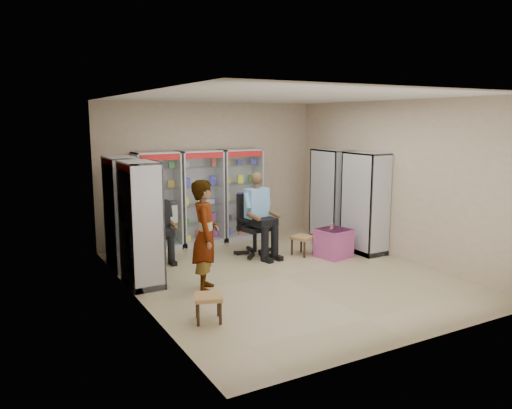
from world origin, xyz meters
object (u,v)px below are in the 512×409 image
cabinet_left_far (123,213)px  cabinet_left_near (141,224)px  cabinet_back_mid (201,198)px  standing_man (205,236)px  pink_trunk (334,243)px  cabinet_back_left (158,201)px  cabinet_right_near (365,203)px  cabinet_back_right (241,194)px  seated_shopkeeper (256,217)px  wooden_chair (158,235)px  woven_stool_a (303,246)px  woven_stool_b (208,308)px  office_chair (255,225)px  cabinet_right_far (331,196)px

cabinet_left_far → cabinet_left_near: (0.00, -1.10, 0.00)m
cabinet_back_mid → standing_man: 2.98m
pink_trunk → cabinet_back_mid: bearing=129.5°
cabinet_back_left → cabinet_right_near: size_ratio=1.00×
cabinet_back_right → seated_shopkeeper: bearing=-105.5°
wooden_chair → seated_shopkeeper: bearing=-21.1°
seated_shopkeeper → standing_man: size_ratio=0.89×
seated_shopkeeper → woven_stool_a: 1.09m
cabinet_left_far → woven_stool_b: bearing=6.3°
office_chair → woven_stool_a: (0.83, -0.46, -0.42)m
cabinet_right_near → pink_trunk: cabinet_right_near is taller
standing_man → cabinet_back_right: bearing=-12.5°
cabinet_back_left → cabinet_left_far: size_ratio=1.00×
office_chair → cabinet_right_near: bearing=-32.8°
cabinet_right_near → standing_man: size_ratio=1.15×
wooden_chair → standing_man: bearing=-86.9°
cabinet_left_far → pink_trunk: (3.71, -1.29, -0.72)m
office_chair → pink_trunk: 1.57m
cabinet_back_right → woven_stool_b: (-2.50, -3.92, -0.82)m
office_chair → woven_stool_b: (-2.11, -2.56, -0.43)m
cabinet_left_far → seated_shopkeeper: size_ratio=1.29×
cabinet_back_left → standing_man: size_ratio=1.15×
pink_trunk → standing_man: standing_man is taller
cabinet_right_near → cabinet_right_far: bearing=0.0°
cabinet_back_right → pink_trunk: bearing=-68.4°
cabinet_left_near → cabinet_right_far: bearing=101.4°
wooden_chair → office_chair: size_ratio=0.77×
cabinet_back_left → seated_shopkeeper: cabinet_back_left is taller
cabinet_left_far → wooden_chair: 0.89m
office_chair → woven_stool_a: bearing=-38.5°
cabinet_back_left → standing_man: bearing=-92.9°
cabinet_right_far → cabinet_left_far: 4.46m
cabinet_right_far → woven_stool_b: cabinet_right_far is taller
cabinet_left_far → pink_trunk: cabinet_left_far is taller
cabinet_left_far → cabinet_left_near: 1.10m
cabinet_right_far → cabinet_left_near: bearing=101.4°
pink_trunk → standing_man: (-2.92, -0.55, 0.60)m
woven_stool_a → woven_stool_b: (-2.94, -2.10, -0.01)m
woven_stool_a → standing_man: 2.74m
cabinet_right_far → office_chair: 2.07m
cabinet_back_right → office_chair: (-0.39, -1.36, -0.39)m
cabinet_right_far → woven_stool_a: cabinet_right_far is taller
woven_stool_a → cabinet_back_right: bearing=103.5°
cabinet_back_mid → woven_stool_b: (-1.55, -3.92, -0.82)m
wooden_chair → woven_stool_b: size_ratio=2.61×
cabinet_left_far → woven_stool_a: bearing=74.8°
wooden_chair → pink_trunk: (3.03, -1.49, -0.19)m
cabinet_back_right → office_chair: bearing=-106.0°
cabinet_left_near → standing_man: 1.09m
wooden_chair → pink_trunk: 3.38m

